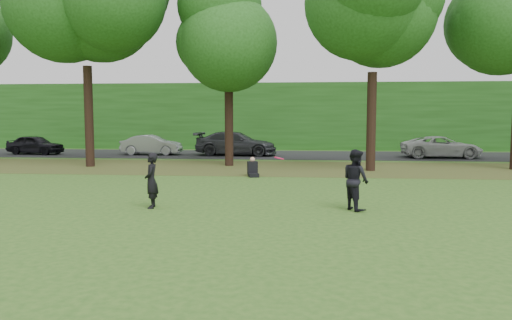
{
  "coord_description": "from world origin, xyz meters",
  "views": [
    {
      "loc": [
        0.93,
        -11.56,
        2.68
      ],
      "look_at": [
        -0.55,
        3.29,
        1.3
      ],
      "focal_mm": 35.0,
      "sensor_mm": 36.0,
      "label": 1
    }
  ],
  "objects_px": {
    "player_right": "(356,180)",
    "seated_person": "(253,169)",
    "player_left": "(151,181)",
    "frisbee": "(279,158)"
  },
  "relations": [
    {
      "from": "player_right",
      "to": "seated_person",
      "type": "relative_size",
      "value": 2.06
    },
    {
      "from": "player_left",
      "to": "seated_person",
      "type": "distance_m",
      "value": 7.8
    },
    {
      "from": "player_right",
      "to": "frisbee",
      "type": "relative_size",
      "value": 4.93
    },
    {
      "from": "seated_person",
      "to": "player_right",
      "type": "bearing_deg",
      "value": -78.5
    },
    {
      "from": "frisbee",
      "to": "seated_person",
      "type": "distance_m",
      "value": 7.91
    },
    {
      "from": "player_right",
      "to": "frisbee",
      "type": "height_order",
      "value": "player_right"
    },
    {
      "from": "player_left",
      "to": "seated_person",
      "type": "height_order",
      "value": "player_left"
    },
    {
      "from": "frisbee",
      "to": "player_left",
      "type": "bearing_deg",
      "value": 177.3
    },
    {
      "from": "frisbee",
      "to": "seated_person",
      "type": "relative_size",
      "value": 0.42
    },
    {
      "from": "frisbee",
      "to": "seated_person",
      "type": "height_order",
      "value": "frisbee"
    }
  ]
}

